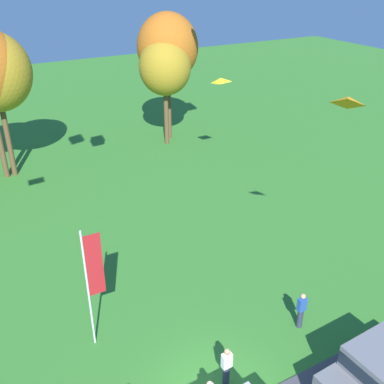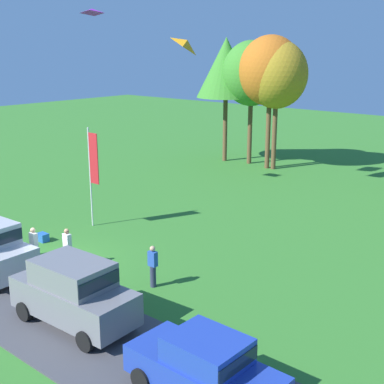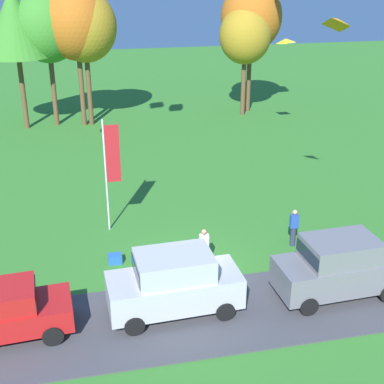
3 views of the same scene
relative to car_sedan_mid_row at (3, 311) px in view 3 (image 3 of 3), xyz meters
name	(u,v)px [view 3 (image 3 of 3)]	position (x,y,z in m)	size (l,w,h in m)	color
ground_plane	(191,272)	(6.79, 2.66, -1.04)	(120.00, 120.00, 0.00)	#337528
pavement_strip	(209,314)	(6.79, -0.26, -1.01)	(36.00, 4.40, 0.06)	#424247
car_sedan_mid_row	(3,311)	(0.00, 0.00, 0.00)	(4.51, 2.18, 1.84)	red
car_suv_far_end	(174,281)	(5.65, 0.15, 0.25)	(4.67, 2.20, 2.28)	#B7B7BC
car_suv_by_flagpole	(339,265)	(11.69, -0.06, 0.25)	(4.68, 2.21, 2.28)	slate
person_beside_suv	(178,262)	(6.15, 2.05, -0.16)	(0.36, 0.24, 1.71)	#2D334C
person_watching_sky	(294,227)	(11.57, 3.82, -0.16)	(0.36, 0.24, 1.71)	#2D334C
person_on_lawn	(204,248)	(7.37, 2.90, -0.16)	(0.36, 0.24, 1.71)	#2D334C
tree_far_left	(14,23)	(-0.85, 24.95, 6.49)	(4.69, 4.69, 9.91)	brown
tree_center_back	(47,27)	(1.30, 25.38, 6.08)	(4.58, 4.58, 9.67)	brown
tree_left_of_center	(76,23)	(3.34, 24.86, 6.35)	(4.75, 4.75, 10.03)	brown
tree_lone_near	(84,27)	(3.88, 24.92, 6.10)	(4.60, 4.60, 9.70)	brown
tree_far_right	(245,36)	(15.94, 25.15, 5.15)	(3.99, 3.99, 8.42)	brown
tree_right_of_center	(251,17)	(16.72, 26.21, 6.38)	(4.77, 4.77, 10.07)	brown
flag_banner	(110,161)	(4.12, 7.08, 2.28)	(0.71, 0.08, 5.24)	silver
cooler_box	(115,259)	(3.88, 3.98, -0.84)	(0.56, 0.40, 0.40)	blue
kite_diamond_mid_center	(285,41)	(16.19, 17.62, 5.73)	(0.79, 1.00, 0.28)	yellow
kite_diamond_trailing_tail	(338,22)	(12.91, 4.37, 8.22)	(0.87, 0.77, 0.27)	orange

